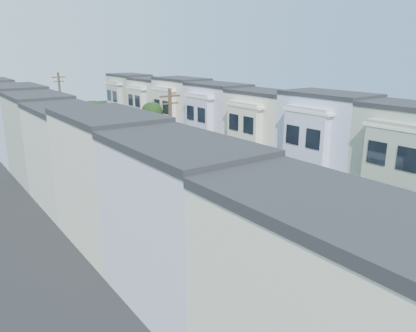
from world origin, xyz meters
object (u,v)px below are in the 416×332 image
tree_far_r (153,113)px  parked_left_c (205,220)px  tree_e (54,112)px  tree_d (92,124)px  parked_left_b (275,260)px  parked_left_a (406,332)px  parked_left_d (125,176)px  tree_c (142,152)px  tree_a (374,248)px  parked_right_b (294,192)px  fedex_truck (274,192)px  parked_right_d (145,138)px  lead_sedan (207,173)px  tree_b (222,177)px  utility_pole_far (62,114)px  parked_right_c (192,155)px  utility_pole_near (171,158)px  parked_right_a (388,226)px

tree_far_r → parked_left_c: size_ratio=1.40×
tree_e → tree_d: bearing=-90.0°
tree_d → parked_left_b: 25.72m
parked_left_a → parked_left_d: (0.00, 29.02, -0.05)m
tree_c → tree_e: size_ratio=0.97×
tree_a → parked_left_c: bearing=84.3°
parked_left_a → parked_right_b: size_ratio=0.90×
tree_c → parked_left_c: size_ratio=1.74×
tree_c → fedex_truck: size_ratio=1.08×
parked_left_b → parked_right_d: parked_right_d is taller
parked_left_b → parked_right_b: 12.32m
parked_left_b → tree_far_r: bearing=75.5°
parked_left_a → parked_right_d: bearing=78.2°
parked_left_c → parked_left_a: bearing=-94.7°
fedex_truck → lead_sedan: fedex_truck is taller
tree_b → utility_pole_far: (0.00, 32.02, -0.04)m
lead_sedan → parked_right_c: lead_sedan is taller
parked_left_a → tree_b: bearing=97.8°
utility_pole_far → fedex_truck: bearing=-74.9°
tree_far_r → utility_pole_near: size_ratio=0.56×
tree_far_r → parked_left_a: size_ratio=1.38×
fedex_truck → parked_left_b: bearing=-130.0°
parked_left_b → parked_right_d: size_ratio=0.96×
lead_sedan → parked_left_d: (-7.01, 4.30, -0.14)m
parked_left_d → tree_b: bearing=-100.4°
tree_d → tree_far_r: tree_d is taller
tree_a → parked_right_d: tree_a is taller
tree_b → utility_pole_far: size_ratio=0.76×
lead_sedan → parked_right_a: parked_right_a is taller
tree_c → parked_right_b: size_ratio=1.54×
tree_e → tree_far_r: tree_e is taller
tree_a → tree_far_r: 45.43m
utility_pole_far → parked_right_d: bearing=0.4°
utility_pole_near → parked_left_d: (1.40, 11.47, -4.53)m
tree_e → parked_left_d: bearing=-85.5°
fedex_truck → parked_left_b: (-6.41, -6.59, -1.10)m
parked_right_b → parked_left_b: bearing=-140.7°
tree_a → parked_right_c: 32.69m
parked_left_c → parked_right_a: parked_right_a is taller
tree_d → parked_right_b: tree_d is taller
utility_pole_near → parked_right_a: (11.20, -10.87, -4.39)m
tree_b → parked_right_a: (11.20, -4.85, -4.43)m
parked_left_b → parked_left_c: size_ratio=1.03×
utility_pole_far → tree_a: bearing=-90.0°
tree_a → utility_pole_near: (0.00, 16.37, 0.44)m
parked_right_a → parked_right_b: bearing=91.9°
tree_b → utility_pole_near: utility_pole_near is taller
utility_pole_far → parked_right_c: size_ratio=2.37×
parked_left_c → parked_right_d: 30.00m
utility_pole_near → parked_left_c: (1.40, -2.27, -4.51)m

